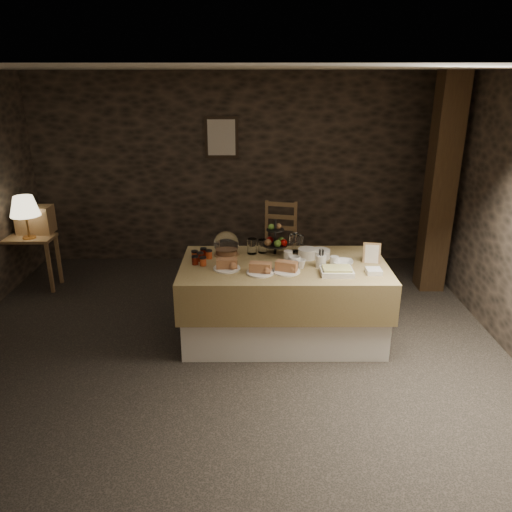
{
  "coord_description": "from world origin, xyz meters",
  "views": [
    {
      "loc": [
        0.29,
        -4.35,
        2.57
      ],
      "look_at": [
        0.3,
        0.2,
        0.89
      ],
      "focal_mm": 35.0,
      "sensor_mm": 36.0,
      "label": 1
    }
  ],
  "objects_px": {
    "fruit_stand": "(276,241)",
    "chair": "(278,243)",
    "console_table": "(29,247)",
    "wine_rack": "(35,220)",
    "buffet_table": "(283,295)",
    "timber_column": "(440,186)",
    "table_lamp": "(24,207)"
  },
  "relations": [
    {
      "from": "console_table",
      "to": "wine_rack",
      "type": "xyz_separation_m",
      "value": [
        0.05,
        0.18,
        0.3
      ]
    },
    {
      "from": "timber_column",
      "to": "fruit_stand",
      "type": "relative_size",
      "value": 7.11
    },
    {
      "from": "chair",
      "to": "timber_column",
      "type": "xyz_separation_m",
      "value": [
        1.9,
        -0.47,
        0.87
      ]
    },
    {
      "from": "table_lamp",
      "to": "buffet_table",
      "type": "bearing_deg",
      "value": -21.72
    },
    {
      "from": "console_table",
      "to": "table_lamp",
      "type": "relative_size",
      "value": 1.29
    },
    {
      "from": "wine_rack",
      "to": "chair",
      "type": "height_order",
      "value": "wine_rack"
    },
    {
      "from": "timber_column",
      "to": "console_table",
      "type": "bearing_deg",
      "value": -180.0
    },
    {
      "from": "wine_rack",
      "to": "table_lamp",
      "type": "bearing_deg",
      "value": -90.0
    },
    {
      "from": "fruit_stand",
      "to": "buffet_table",
      "type": "bearing_deg",
      "value": -75.88
    },
    {
      "from": "table_lamp",
      "to": "chair",
      "type": "distance_m",
      "value": 3.16
    },
    {
      "from": "buffet_table",
      "to": "fruit_stand",
      "type": "height_order",
      "value": "fruit_stand"
    },
    {
      "from": "fruit_stand",
      "to": "chair",
      "type": "bearing_deg",
      "value": 86.21
    },
    {
      "from": "buffet_table",
      "to": "table_lamp",
      "type": "height_order",
      "value": "table_lamp"
    },
    {
      "from": "console_table",
      "to": "chair",
      "type": "xyz_separation_m",
      "value": [
        3.1,
        0.47,
        -0.11
      ]
    },
    {
      "from": "wine_rack",
      "to": "chair",
      "type": "relative_size",
      "value": 0.55
    },
    {
      "from": "wine_rack",
      "to": "timber_column",
      "type": "relative_size",
      "value": 0.16
    },
    {
      "from": "buffet_table",
      "to": "timber_column",
      "type": "distance_m",
      "value": 2.44
    },
    {
      "from": "console_table",
      "to": "table_lamp",
      "type": "xyz_separation_m",
      "value": [
        0.05,
        -0.05,
        0.53
      ]
    },
    {
      "from": "console_table",
      "to": "wine_rack",
      "type": "height_order",
      "value": "wine_rack"
    },
    {
      "from": "console_table",
      "to": "table_lamp",
      "type": "height_order",
      "value": "table_lamp"
    },
    {
      "from": "console_table",
      "to": "timber_column",
      "type": "height_order",
      "value": "timber_column"
    },
    {
      "from": "timber_column",
      "to": "fruit_stand",
      "type": "distance_m",
      "value": 2.24
    },
    {
      "from": "console_table",
      "to": "chair",
      "type": "relative_size",
      "value": 0.89
    },
    {
      "from": "buffet_table",
      "to": "timber_column",
      "type": "xyz_separation_m",
      "value": [
        1.92,
        1.26,
        0.84
      ]
    },
    {
      "from": "buffet_table",
      "to": "table_lamp",
      "type": "xyz_separation_m",
      "value": [
        -3.03,
        1.21,
        0.61
      ]
    },
    {
      "from": "console_table",
      "to": "table_lamp",
      "type": "bearing_deg",
      "value": -45.0
    },
    {
      "from": "buffet_table",
      "to": "console_table",
      "type": "relative_size",
      "value": 3.01
    },
    {
      "from": "buffet_table",
      "to": "fruit_stand",
      "type": "bearing_deg",
      "value": 104.12
    },
    {
      "from": "console_table",
      "to": "fruit_stand",
      "type": "height_order",
      "value": "fruit_stand"
    },
    {
      "from": "chair",
      "to": "timber_column",
      "type": "bearing_deg",
      "value": -0.98
    },
    {
      "from": "console_table",
      "to": "chair",
      "type": "height_order",
      "value": "chair"
    },
    {
      "from": "table_lamp",
      "to": "wine_rack",
      "type": "xyz_separation_m",
      "value": [
        0.0,
        0.23,
        -0.23
      ]
    }
  ]
}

